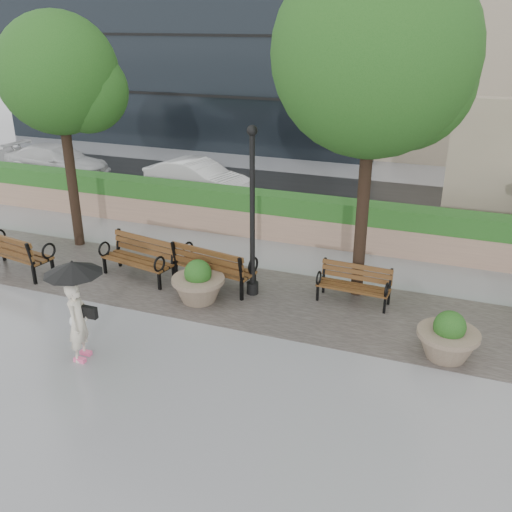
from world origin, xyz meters
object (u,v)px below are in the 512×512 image
(bench_0, at_px, (17,260))
(lamppost, at_px, (252,224))
(bench_2, at_px, (214,275))
(planter_left, at_px, (198,285))
(planter_right, at_px, (448,340))
(bench_1, at_px, (139,266))
(pedestrian, at_px, (76,301))
(bench_3, at_px, (353,292))
(car_right, at_px, (197,179))
(car_left, at_px, (57,162))

(bench_0, xyz_separation_m, lamppost, (6.16, 0.98, 1.44))
(bench_2, bearing_deg, planter_left, 98.23)
(planter_right, bearing_deg, bench_1, 171.71)
(bench_0, height_order, lamppost, lamppost)
(planter_left, bearing_deg, bench_1, 162.45)
(planter_left, height_order, planter_right, planter_left)
(planter_left, xyz_separation_m, planter_right, (5.57, -0.47, -0.01))
(bench_0, distance_m, pedestrian, 5.01)
(bench_3, bearing_deg, bench_2, -170.86)
(car_right, bearing_deg, bench_2, -140.08)
(planter_right, bearing_deg, car_left, 152.06)
(bench_0, bearing_deg, planter_left, -167.76)
(planter_left, xyz_separation_m, car_right, (-3.77, 7.62, 0.27))
(bench_1, bearing_deg, car_right, 115.13)
(bench_2, relative_size, planter_right, 1.80)
(bench_0, bearing_deg, bench_3, -160.72)
(car_right, bearing_deg, bench_1, -154.99)
(bench_0, distance_m, planter_right, 10.69)
(lamppost, height_order, car_right, lamppost)
(bench_1, bearing_deg, car_left, 149.55)
(planter_right, relative_size, lamppost, 0.30)
(car_left, distance_m, car_right, 6.54)
(bench_2, height_order, bench_3, bench_2)
(car_left, bearing_deg, bench_2, -122.36)
(bench_2, distance_m, bench_3, 3.38)
(car_right, bearing_deg, car_left, 97.98)
(planter_left, height_order, pedestrian, pedestrian)
(planter_left, distance_m, planter_right, 5.59)
(bench_2, bearing_deg, car_right, -50.67)
(bench_2, height_order, planter_left, bench_2)
(bench_2, relative_size, lamppost, 0.53)
(bench_2, bearing_deg, bench_3, -163.48)
(bench_2, distance_m, planter_right, 5.69)
(planter_left, bearing_deg, pedestrian, -109.40)
(lamppost, bearing_deg, car_left, 147.76)
(car_left, bearing_deg, bench_1, -129.10)
(car_left, distance_m, pedestrian, 14.32)
(pedestrian, bearing_deg, planter_right, -79.99)
(bench_2, height_order, pedestrian, pedestrian)
(bench_2, relative_size, car_left, 0.46)
(bench_3, xyz_separation_m, lamppost, (-2.35, -0.39, 1.51))
(bench_3, height_order, planter_left, planter_left)
(planter_right, bearing_deg, car_right, 139.07)
(planter_right, distance_m, lamppost, 4.90)
(car_right, bearing_deg, planter_left, -142.91)
(bench_1, distance_m, planter_right, 7.64)
(bench_3, distance_m, pedestrian, 6.16)
(planter_left, bearing_deg, planter_right, -4.84)
(bench_1, xyz_separation_m, planter_right, (7.56, -1.10, 0.08))
(lamppost, distance_m, car_left, 13.46)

